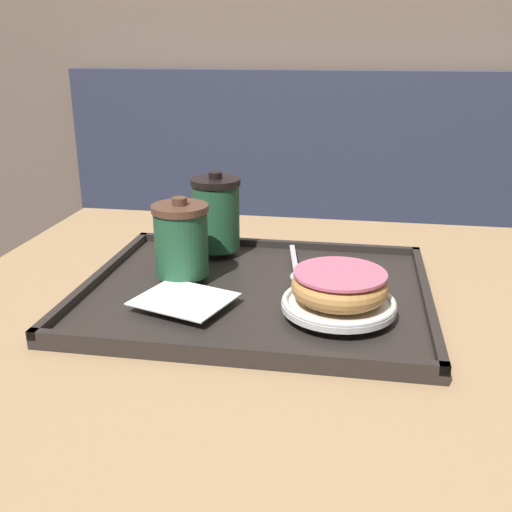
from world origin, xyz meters
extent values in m
cube|color=#33384C|center=(-0.06, 0.84, 0.23)|extent=(1.36, 0.44, 0.45)
cube|color=#33384C|center=(-0.06, 1.02, 0.73)|extent=(1.36, 0.08, 0.55)
cube|color=tan|center=(0.00, 0.00, 0.71)|extent=(0.94, 0.90, 0.03)
cube|color=#282321|center=(-0.01, 0.02, 0.73)|extent=(0.49, 0.40, 0.01)
cube|color=#282321|center=(-0.01, -0.17, 0.74)|extent=(0.49, 0.01, 0.01)
cube|color=#282321|center=(-0.01, 0.22, 0.74)|extent=(0.49, 0.01, 0.01)
cube|color=#282321|center=(-0.24, 0.02, 0.74)|extent=(0.01, 0.40, 0.01)
cube|color=#282321|center=(0.23, 0.02, 0.74)|extent=(0.01, 0.40, 0.01)
cube|color=white|center=(-0.09, -0.05, 0.75)|extent=(0.15, 0.13, 0.00)
cylinder|color=#235638|center=(-0.12, 0.04, 0.80)|extent=(0.08, 0.08, 0.10)
cylinder|color=brown|center=(-0.12, 0.04, 0.85)|extent=(0.08, 0.08, 0.01)
cylinder|color=brown|center=(-0.12, 0.04, 0.86)|extent=(0.02, 0.02, 0.01)
cylinder|color=#235638|center=(-0.10, 0.16, 0.80)|extent=(0.08, 0.08, 0.11)
cylinder|color=black|center=(-0.10, 0.16, 0.86)|extent=(0.08, 0.08, 0.01)
cylinder|color=black|center=(-0.10, 0.16, 0.87)|extent=(0.02, 0.02, 0.01)
cylinder|color=white|center=(0.11, -0.05, 0.75)|extent=(0.15, 0.15, 0.01)
torus|color=white|center=(0.11, -0.05, 0.76)|extent=(0.15, 0.15, 0.01)
torus|color=tan|center=(0.11, -0.05, 0.78)|extent=(0.12, 0.12, 0.03)
cylinder|color=#DB6684|center=(0.11, -0.05, 0.80)|extent=(0.12, 0.12, 0.00)
ellipsoid|color=silver|center=(0.05, 0.04, 0.75)|extent=(0.03, 0.04, 0.01)
cube|color=silver|center=(0.04, 0.12, 0.75)|extent=(0.03, 0.13, 0.00)
camera|label=1|loc=(0.13, -0.76, 1.07)|focal=42.00mm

